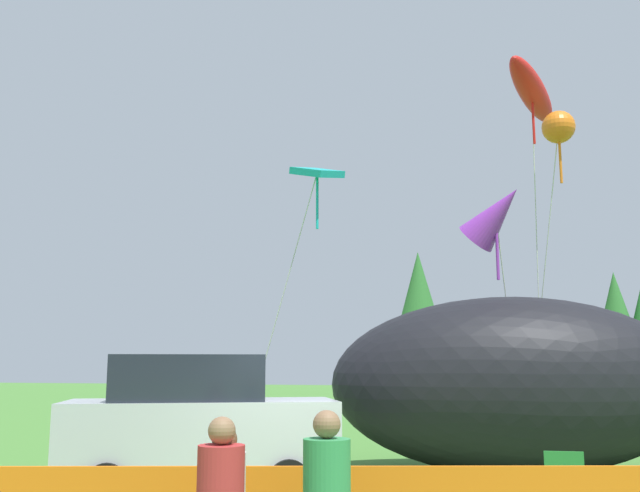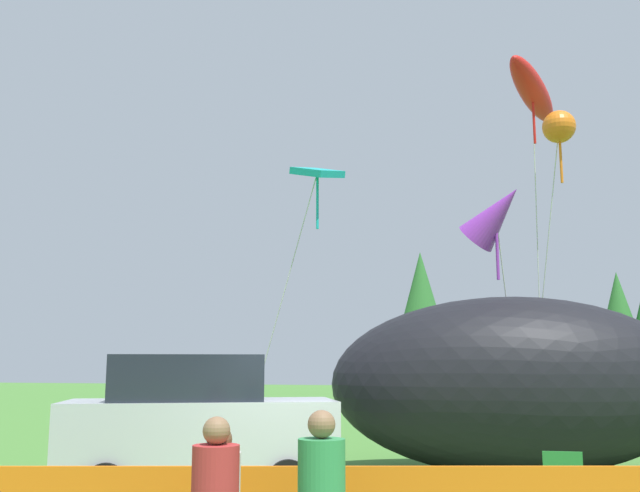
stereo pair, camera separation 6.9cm
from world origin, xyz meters
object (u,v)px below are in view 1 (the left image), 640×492
object	(u,v)px
parked_car	(198,426)
inflatable_cat	(568,392)
folding_chair	(564,480)
kite_orange_flower	(558,129)
kite_teal_diamond	(316,177)
kite_purple_delta	(496,215)
kite_red_lizard	(532,92)

from	to	relation	value
parked_car	inflatable_cat	xyz separation A→B (m)	(6.09, 3.49, 0.47)
folding_chair	inflatable_cat	world-z (taller)	inflatable_cat
parked_car	folding_chair	distance (m)	5.67
kite_orange_flower	kite_teal_diamond	distance (m)	5.58
inflatable_cat	kite_purple_delta	distance (m)	3.66
folding_chair	kite_teal_diamond	size ratio (longest dim) A/B	0.14
kite_orange_flower	kite_purple_delta	xyz separation A→B (m)	(-1.46, -2.06, -2.33)
parked_car	folding_chair	bearing A→B (deg)	-29.77
parked_car	kite_orange_flower	distance (m)	10.27
kite_teal_diamond	kite_orange_flower	bearing A→B (deg)	11.88
kite_teal_diamond	inflatable_cat	bearing A→B (deg)	-5.78
kite_orange_flower	kite_red_lizard	xyz separation A→B (m)	(-0.50, 0.49, 1.12)
kite_red_lizard	kite_purple_delta	xyz separation A→B (m)	(-0.96, -2.54, -3.46)
kite_red_lizard	parked_car	bearing A→B (deg)	-136.06
parked_car	kite_teal_diamond	world-z (taller)	kite_teal_diamond
kite_orange_flower	kite_red_lizard	size ratio (longest dim) A/B	0.85
inflatable_cat	parked_car	bearing A→B (deg)	-158.31
kite_purple_delta	kite_red_lizard	bearing A→B (deg)	69.40
kite_orange_flower	kite_purple_delta	distance (m)	3.43
kite_red_lizard	kite_orange_flower	bearing A→B (deg)	-44.15
parked_car	kite_purple_delta	bearing A→B (deg)	9.87
folding_chair	kite_teal_diamond	world-z (taller)	kite_teal_diamond
kite_red_lizard	kite_teal_diamond	world-z (taller)	kite_red_lizard
parked_car	kite_purple_delta	distance (m)	6.97
parked_car	kite_red_lizard	size ratio (longest dim) A/B	0.52
kite_teal_diamond	parked_car	bearing A→B (deg)	-103.67
folding_chair	kite_purple_delta	world-z (taller)	kite_purple_delta
inflatable_cat	kite_red_lizard	world-z (taller)	kite_red_lizard
inflatable_cat	kite_purple_delta	bearing A→B (deg)	-169.30
inflatable_cat	folding_chair	bearing A→B (deg)	-104.72
folding_chair	kite_teal_diamond	bearing A→B (deg)	41.33
folding_chair	kite_teal_diamond	distance (m)	8.74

